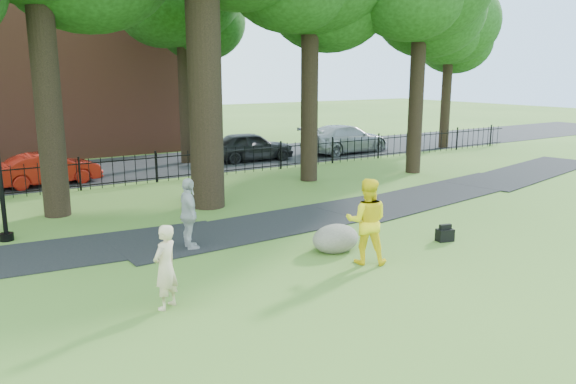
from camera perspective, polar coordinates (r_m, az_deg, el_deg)
ground at (r=13.27m, az=4.83°, el=-7.49°), size 120.00×120.00×0.00m
footpath at (r=16.87m, az=-0.54°, el=-3.14°), size 36.07×3.85×0.03m
street at (r=27.35m, az=-16.02°, el=2.33°), size 80.00×7.00×0.02m
iron_fence at (r=23.49m, az=-13.25°, el=2.41°), size 44.00×0.04×1.20m
woman at (r=10.96m, az=-12.35°, el=-7.46°), size 0.72×0.66×1.65m
man at (r=13.27m, az=8.00°, el=-2.96°), size 1.26×1.22×2.04m
pedestrian at (r=14.36m, az=-10.03°, el=-2.24°), size 0.59×1.13×1.85m
boulder at (r=14.25m, az=4.86°, el=-4.53°), size 1.30×1.00×0.74m
lamppost at (r=16.53m, az=-27.24°, el=1.61°), size 0.37×0.37×3.70m
backpack at (r=15.62m, az=15.64°, el=-4.23°), size 0.49×0.37×0.33m
red_bag at (r=14.62m, az=4.10°, el=-5.12°), size 0.39×0.31×0.23m
red_sedan at (r=24.31m, az=-23.17°, el=2.17°), size 4.03×1.73×1.29m
grey_car at (r=28.47m, az=-3.82°, el=4.66°), size 4.50×2.17×1.48m
silver_car at (r=31.37m, az=5.81°, el=5.39°), size 5.53×2.60×1.56m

